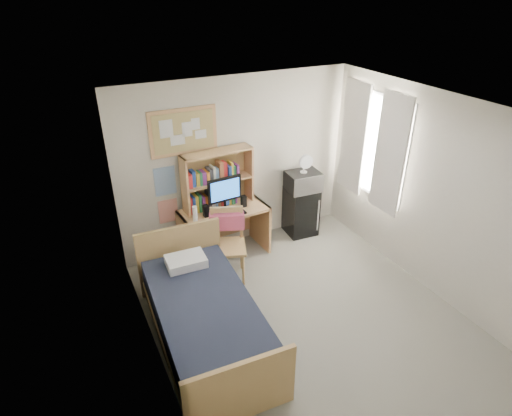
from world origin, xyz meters
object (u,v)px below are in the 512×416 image
monitor (225,195)px  microwave (303,181)px  desk_chair (228,247)px  bed (206,322)px  speaker_right (244,201)px  speaker_left (206,211)px  desk_fan (304,164)px  mini_fridge (301,211)px  desk (225,233)px  bulletin_board (183,132)px

monitor → microwave: bearing=1.1°
desk_chair → monitor: (0.17, 0.48, 0.54)m
bed → speaker_right: speaker_right is taller
speaker_left → speaker_right: 0.60m
speaker_right → desk_fan: 1.13m
speaker_right → microwave: microwave is taller
bed → desk_chair: bearing=57.6°
mini_fridge → desk_fan: (-0.00, -0.02, 0.83)m
desk_chair → monitor: 0.74m
desk_chair → mini_fridge: (1.54, 0.61, -0.12)m
speaker_left → desk: bearing=11.3°
desk_chair → microwave: bearing=41.5°
desk_chair → speaker_right: (0.47, 0.50, 0.36)m
bed → speaker_left: (0.58, 1.46, 0.58)m
desk_fan → desk_chair: bearing=-154.9°
mini_fridge → desk: bearing=-172.9°
monitor → speaker_left: (-0.30, -0.02, -0.18)m
speaker_right → desk_chair: bearing=-137.0°
mini_fridge → speaker_left: 1.74m
desk_fan → speaker_right: bearing=-171.0°
speaker_right → desk_fan: desk_fan is taller
bed → mini_fridge: bearing=38.5°
desk → monitor: bearing=-90.0°
monitor → speaker_right: 0.35m
monitor → desk_fan: 1.38m
desk_chair → speaker_left: desk_chair is taller
bulletin_board → mini_fridge: bearing=-7.8°
bed → desk_fan: (2.25, 1.59, 0.93)m
microwave → speaker_left: bearing=-171.5°
monitor → desk: bearing=90.0°
mini_fridge → desk_fan: bearing=-90.0°
speaker_left → speaker_right: size_ratio=1.04×
bulletin_board → desk_chair: size_ratio=0.91×
bed → speaker_right: size_ratio=12.48×
monitor → speaker_right: (0.30, 0.02, -0.18)m
mini_fridge → speaker_right: size_ratio=4.61×
microwave → desk: bearing=-173.8°
bulletin_board → speaker_left: size_ratio=5.30×
desk_chair → bed: size_ratio=0.48×
bed → speaker_left: bearing=71.2°
speaker_left → desk_fan: 1.71m
bed → microwave: microwave is taller
desk → microwave: (1.37, 0.05, 0.54)m
speaker_left → bed: bearing=-115.3°
mini_fridge → bed: size_ratio=0.37×
desk → monitor: monitor is taller
desk → speaker_right: speaker_right is taller
bulletin_board → microwave: size_ratio=1.85×
mini_fridge → microwave: microwave is taller
desk → bed: size_ratio=0.59×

